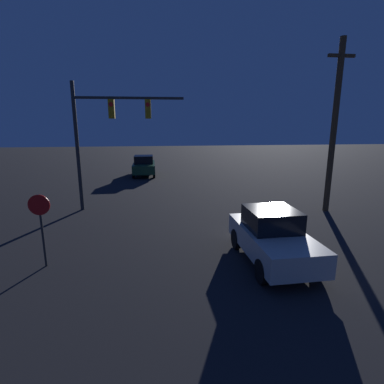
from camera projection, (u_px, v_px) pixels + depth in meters
The scene contains 5 objects.
car_near at pixel (272, 237), 9.38m from camera, with size 1.93×3.91×1.68m.
car_far at pixel (144, 166), 24.84m from camera, with size 1.85×3.87×1.68m.
traffic_signal_mast at pixel (104, 126), 14.43m from camera, with size 5.28×0.30×6.21m.
stop_sign at pixel (41, 218), 8.87m from camera, with size 0.62×0.07×2.27m.
utility_pole at pixel (334, 126), 14.13m from camera, with size 1.26×0.28×8.06m.
Camera 1 is at (-1.37, 2.64, 4.31)m, focal length 28.00 mm.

